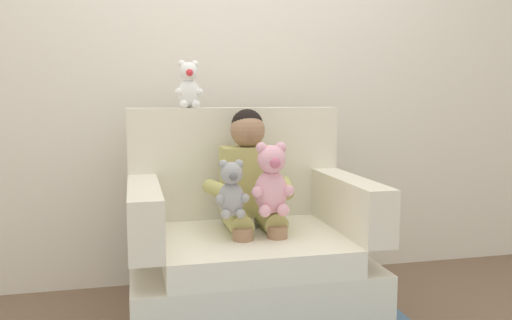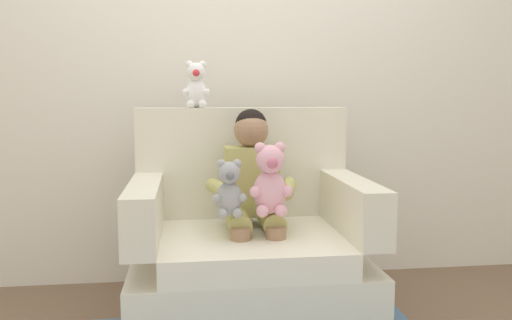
{
  "view_description": "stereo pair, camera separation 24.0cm",
  "coord_description": "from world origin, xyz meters",
  "px_view_note": "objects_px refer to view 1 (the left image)",
  "views": [
    {
      "loc": [
        -0.52,
        -2.37,
        1.09
      ],
      "look_at": [
        0.02,
        -0.05,
        0.8
      ],
      "focal_mm": 36.73,
      "sensor_mm": 36.0,
      "label": 1
    },
    {
      "loc": [
        -0.29,
        -2.41,
        1.09
      ],
      "look_at": [
        0.02,
        -0.05,
        0.8
      ],
      "focal_mm": 36.73,
      "sensor_mm": 36.0,
      "label": 2
    }
  ],
  "objects_px": {
    "plush_grey": "(231,190)",
    "plush_pink": "(271,181)",
    "armchair": "(247,252)",
    "plush_white_on_backrest": "(189,86)",
    "seated_child": "(251,186)"
  },
  "relations": [
    {
      "from": "plush_white_on_backrest",
      "to": "seated_child",
      "type": "bearing_deg",
      "value": -44.08
    },
    {
      "from": "plush_pink",
      "to": "plush_grey",
      "type": "bearing_deg",
      "value": -172.6
    },
    {
      "from": "plush_pink",
      "to": "plush_white_on_backrest",
      "type": "height_order",
      "value": "plush_white_on_backrest"
    },
    {
      "from": "armchair",
      "to": "plush_white_on_backrest",
      "type": "relative_size",
      "value": 4.54
    },
    {
      "from": "seated_child",
      "to": "plush_pink",
      "type": "height_order",
      "value": "seated_child"
    },
    {
      "from": "seated_child",
      "to": "plush_grey",
      "type": "xyz_separation_m",
      "value": [
        -0.13,
        -0.19,
        0.02
      ]
    },
    {
      "from": "plush_grey",
      "to": "armchair",
      "type": "bearing_deg",
      "value": 55.19
    },
    {
      "from": "armchair",
      "to": "plush_white_on_backrest",
      "type": "xyz_separation_m",
      "value": [
        -0.24,
        0.3,
        0.81
      ]
    },
    {
      "from": "plush_grey",
      "to": "plush_pink",
      "type": "xyz_separation_m",
      "value": [
        0.19,
        0.01,
        0.03
      ]
    },
    {
      "from": "armchair",
      "to": "seated_child",
      "type": "height_order",
      "value": "armchair"
    },
    {
      "from": "seated_child",
      "to": "plush_white_on_backrest",
      "type": "xyz_separation_m",
      "value": [
        -0.26,
        0.29,
        0.48
      ]
    },
    {
      "from": "armchair",
      "to": "plush_white_on_backrest",
      "type": "distance_m",
      "value": 0.89
    },
    {
      "from": "plush_grey",
      "to": "plush_white_on_backrest",
      "type": "xyz_separation_m",
      "value": [
        -0.13,
        0.47,
        0.47
      ]
    },
    {
      "from": "armchair",
      "to": "seated_child",
      "type": "distance_m",
      "value": 0.33
    },
    {
      "from": "seated_child",
      "to": "plush_pink",
      "type": "bearing_deg",
      "value": -69.35
    }
  ]
}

